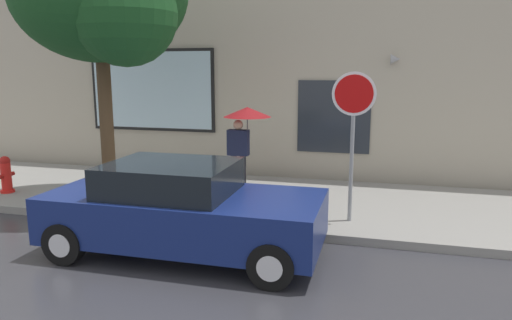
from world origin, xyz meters
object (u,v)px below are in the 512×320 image
Objects in this scene: pedestrian_with_umbrella at (245,123)px; parked_car at (182,210)px; fire_hydrant at (6,175)px; stop_sign at (353,117)px.

parked_car is at bearing -90.29° from pedestrian_with_umbrella.
fire_hydrant is 0.43× the size of pedestrian_with_umbrella.
stop_sign is (7.55, -0.10, 1.49)m from fire_hydrant.
parked_car is 5.17× the size of fire_hydrant.
parked_car is at bearing -20.94° from fire_hydrant.
fire_hydrant is at bearing 159.06° from parked_car.
parked_car is 1.59× the size of stop_sign.
stop_sign is at bearing -0.76° from fire_hydrant.
stop_sign is at bearing -33.37° from pedestrian_with_umbrella.
stop_sign is (2.44, -1.61, 0.35)m from pedestrian_with_umbrella.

